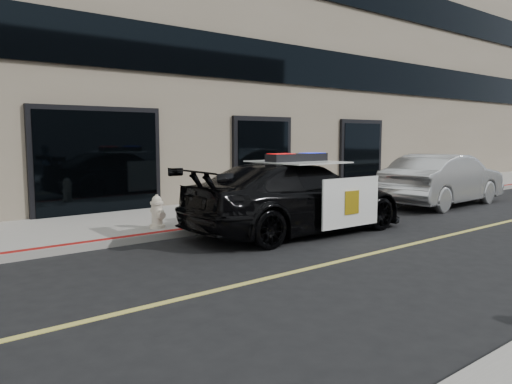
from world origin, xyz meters
TOP-DOWN VIEW (x-y plane):
  - ground at (0.00, 0.00)m, footprint 120.00×120.00m
  - sidewalk_n at (0.00, 5.25)m, footprint 60.00×3.50m
  - building_n at (0.00, 10.50)m, footprint 60.00×7.00m
  - police_car at (1.60, 2.32)m, footprint 2.67×5.51m
  - silver_sedan at (8.11, 2.59)m, footprint 2.12×4.94m
  - fire_hydrant at (-0.91, 4.02)m, footprint 0.33×0.45m

SIDE VIEW (x-z plane):
  - ground at x=0.00m, z-range 0.00..0.00m
  - sidewalk_n at x=0.00m, z-range 0.00..0.15m
  - fire_hydrant at x=-0.91m, z-range 0.13..0.85m
  - police_car at x=1.60m, z-range -0.09..1.66m
  - silver_sedan at x=8.11m, z-range 0.00..1.58m
  - building_n at x=0.00m, z-range 0.00..12.00m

